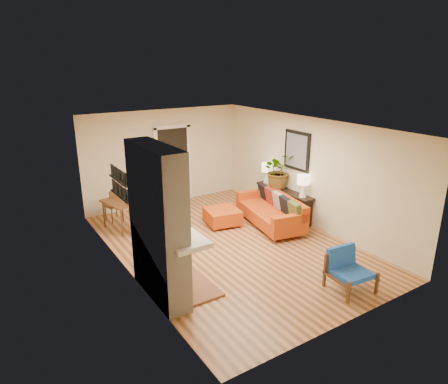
% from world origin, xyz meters
% --- Properties ---
extents(room_shell, '(6.50, 6.50, 6.50)m').
position_xyz_m(room_shell, '(0.60, 2.63, 1.24)').
color(room_shell, '#D18450').
rests_on(room_shell, ground).
extents(fireplace, '(1.09, 1.68, 2.60)m').
position_xyz_m(fireplace, '(-2.00, -1.00, 1.24)').
color(fireplace, white).
rests_on(fireplace, ground).
extents(sofa, '(1.27, 2.21, 0.82)m').
position_xyz_m(sofa, '(1.52, 0.37, 0.36)').
color(sofa, silver).
rests_on(sofa, ground).
extents(ottoman, '(0.90, 0.90, 0.39)m').
position_xyz_m(ottoman, '(0.48, 1.03, 0.23)').
color(ottoman, silver).
rests_on(ottoman, ground).
extents(blue_chair, '(0.75, 0.74, 0.72)m').
position_xyz_m(blue_chair, '(0.79, -2.55, 0.39)').
color(blue_chair, brown).
rests_on(blue_chair, ground).
extents(dining_table, '(0.91, 1.60, 0.84)m').
position_xyz_m(dining_table, '(-1.58, 2.12, 0.55)').
color(dining_table, brown).
rests_on(dining_table, ground).
extents(console_table, '(0.34, 1.85, 0.72)m').
position_xyz_m(console_table, '(2.07, 0.62, 0.58)').
color(console_table, black).
rests_on(console_table, ground).
extents(lamp_near, '(0.30, 0.30, 0.54)m').
position_xyz_m(lamp_near, '(2.07, -0.04, 1.06)').
color(lamp_near, white).
rests_on(lamp_near, console_table).
extents(lamp_far, '(0.30, 0.30, 0.54)m').
position_xyz_m(lamp_far, '(2.07, 1.33, 1.06)').
color(lamp_far, white).
rests_on(lamp_far, console_table).
extents(houseplant, '(0.99, 0.91, 0.92)m').
position_xyz_m(houseplant, '(2.06, 0.84, 1.18)').
color(houseplant, '#1E5919').
rests_on(houseplant, console_table).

